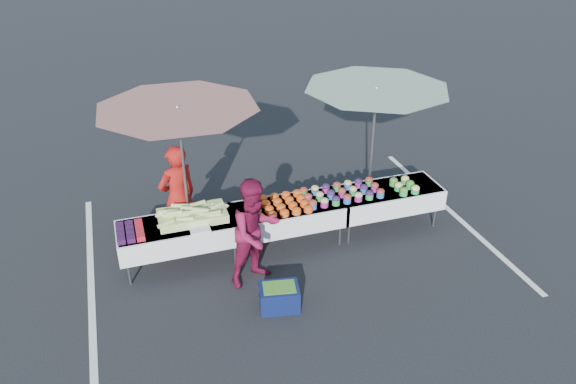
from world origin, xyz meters
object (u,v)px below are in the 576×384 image
object	(u,v)px
table_left	(178,233)
customer	(256,232)
storage_bin	(279,297)
table_center	(288,214)
table_right	(387,197)
vendor	(178,197)
umbrella_left	(179,120)
umbrella_right	(376,100)

from	to	relation	value
table_left	customer	world-z (taller)	customer
table_left	storage_bin	world-z (taller)	table_left
table_center	table_right	distance (m)	1.80
vendor	storage_bin	distance (m)	2.42
customer	storage_bin	bearing A→B (deg)	-99.92
table_center	table_left	bearing A→B (deg)	180.00
umbrella_left	table_left	bearing A→B (deg)	-119.82
table_right	umbrella_left	size ratio (longest dim) A/B	0.59
table_left	storage_bin	size ratio (longest dim) A/B	2.97
storage_bin	table_right	bearing A→B (deg)	42.42
customer	umbrella_left	size ratio (longest dim) A/B	0.54
customer	umbrella_left	world-z (taller)	umbrella_left
table_left	table_center	world-z (taller)	same
umbrella_left	storage_bin	bearing A→B (deg)	-63.32
table_right	customer	distance (m)	2.67
umbrella_right	umbrella_left	bearing A→B (deg)	180.00
table_right	umbrella_left	xyz separation A→B (m)	(-3.37, 0.40, 1.70)
vendor	umbrella_left	size ratio (longest dim) A/B	0.57
table_center	customer	xyz separation A→B (m)	(-0.75, -0.75, 0.27)
table_left	vendor	xyz separation A→B (m)	(0.11, 0.55, 0.32)
customer	umbrella_right	bearing A→B (deg)	5.79
customer	umbrella_left	bearing A→B (deg)	105.69
table_left	table_center	size ratio (longest dim) A/B	1.00
table_center	umbrella_right	bearing A→B (deg)	13.65
table_center	umbrella_left	distance (m)	2.35
table_left	storage_bin	bearing A→B (deg)	-51.67
table_right	storage_bin	size ratio (longest dim) A/B	2.97
table_center	storage_bin	size ratio (longest dim) A/B	2.97
table_center	customer	size ratio (longest dim) A/B	1.08
customer	vendor	bearing A→B (deg)	106.06
customer	table_right	bearing A→B (deg)	-3.45
vendor	table_left	bearing A→B (deg)	56.26
table_left	umbrella_left	distance (m)	1.76
umbrella_left	storage_bin	world-z (taller)	umbrella_left
table_center	table_right	size ratio (longest dim) A/B	1.00
umbrella_left	storage_bin	distance (m)	2.98
customer	umbrella_left	distance (m)	2.01
table_left	vendor	bearing A→B (deg)	78.74
umbrella_left	umbrella_right	bearing A→B (deg)	0.00
vendor	customer	world-z (taller)	vendor
vendor	umbrella_right	xyz separation A→B (m)	(3.34, -0.15, 1.33)
umbrella_right	vendor	bearing A→B (deg)	177.43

